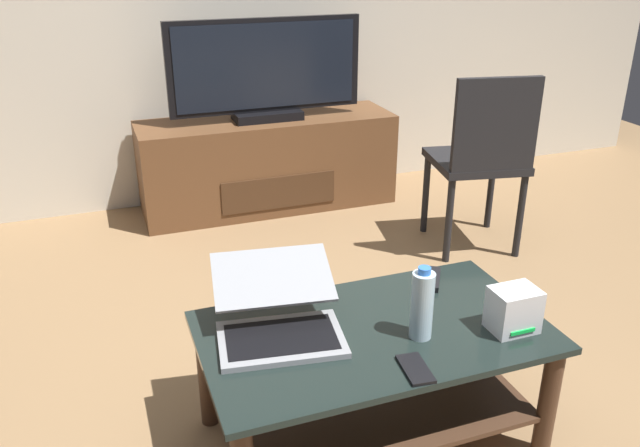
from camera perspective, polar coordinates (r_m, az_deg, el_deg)
ground_plane at (r=2.37m, az=3.60°, el=-16.60°), size 7.68×7.68×0.00m
coffee_table at (r=2.12m, az=4.63°, el=-12.21°), size 1.07×0.61×0.42m
media_cabinet at (r=3.98m, az=-4.57°, el=5.30°), size 1.52×0.46×0.55m
television at (r=3.83m, az=-4.75°, el=13.05°), size 1.12×0.20×0.57m
dining_chair at (r=3.39m, az=14.04°, el=5.92°), size 0.52×0.52×0.94m
laptop at (r=2.01m, az=-3.73°, el=-7.84°), size 0.43×0.46×0.18m
router_box at (r=2.09m, az=16.56°, el=-7.24°), size 0.14×0.11×0.14m
water_bottle_near at (r=1.97m, az=8.91°, el=-7.01°), size 0.07×0.07×0.23m
cell_phone at (r=1.88m, az=8.34°, el=-12.47°), size 0.08×0.15×0.01m
tv_remote at (r=2.33m, az=9.87°, el=-4.81°), size 0.12×0.16×0.02m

